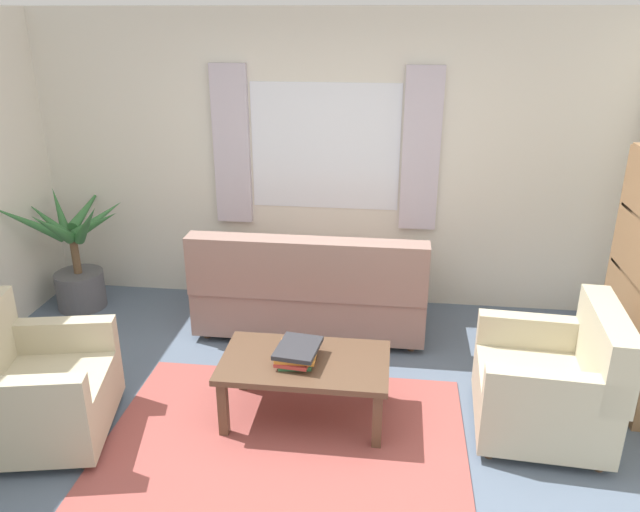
% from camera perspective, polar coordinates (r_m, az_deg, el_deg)
% --- Properties ---
extents(ground_plane, '(6.24, 6.24, 0.00)m').
position_cam_1_polar(ground_plane, '(4.10, -3.34, -17.06)').
color(ground_plane, slate).
extents(wall_back, '(5.32, 0.12, 2.60)m').
position_cam_1_polar(wall_back, '(5.58, 0.54, 8.61)').
color(wall_back, silver).
rests_on(wall_back, ground_plane).
extents(window_with_curtains, '(1.98, 0.07, 1.40)m').
position_cam_1_polar(window_with_curtains, '(5.46, 0.44, 9.95)').
color(window_with_curtains, white).
extents(area_rug, '(2.28, 1.70, 0.01)m').
position_cam_1_polar(area_rug, '(4.09, -3.34, -16.99)').
color(area_rug, '#9E4C47').
rests_on(area_rug, ground_plane).
extents(couch, '(1.90, 0.82, 0.92)m').
position_cam_1_polar(couch, '(5.20, -0.85, -3.25)').
color(couch, gray).
rests_on(couch, ground_plane).
extents(armchair_left, '(0.97, 0.99, 0.88)m').
position_cam_1_polar(armchair_left, '(4.37, -25.11, -10.96)').
color(armchair_left, '#BCB293').
rests_on(armchair_left, ground_plane).
extents(armchair_right, '(0.87, 0.89, 0.88)m').
position_cam_1_polar(armchair_right, '(4.28, 20.67, -10.95)').
color(armchair_right, '#BCB293').
rests_on(armchair_right, ground_plane).
extents(coffee_table, '(1.10, 0.64, 0.44)m').
position_cam_1_polar(coffee_table, '(4.12, -1.40, -10.21)').
color(coffee_table, brown).
rests_on(coffee_table, ground_plane).
extents(book_stack_on_table, '(0.30, 0.36, 0.11)m').
position_cam_1_polar(book_stack_on_table, '(4.06, -2.14, -8.90)').
color(book_stack_on_table, '#387F4C').
rests_on(book_stack_on_table, coffee_table).
extents(potted_plant, '(0.98, 1.26, 1.16)m').
position_cam_1_polar(potted_plant, '(5.99, -21.57, -0.40)').
color(potted_plant, '#56565B').
rests_on(potted_plant, ground_plane).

